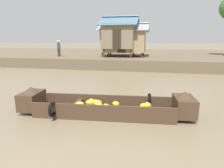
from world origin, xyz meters
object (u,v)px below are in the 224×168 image
object	(u,v)px
stilt_house_mid_left	(124,40)
vendor_person	(59,47)
banana_boat	(104,106)
stilt_house_left	(120,36)

from	to	relation	value
stilt_house_mid_left	vendor_person	size ratio (longest dim) A/B	3.02
banana_boat	stilt_house_mid_left	bearing A→B (deg)	95.49
stilt_house_left	vendor_person	size ratio (longest dim) A/B	2.42
stilt_house_left	stilt_house_mid_left	xyz separation A→B (m)	(0.38, 0.32, -0.45)
stilt_house_left	stilt_house_mid_left	size ratio (longest dim) A/B	0.80
banana_boat	vendor_person	distance (m)	14.57
banana_boat	stilt_house_left	world-z (taller)	stilt_house_left
stilt_house_mid_left	vendor_person	bearing A→B (deg)	-166.23
stilt_house_mid_left	banana_boat	bearing A→B (deg)	-84.51
stilt_house_mid_left	vendor_person	world-z (taller)	stilt_house_mid_left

